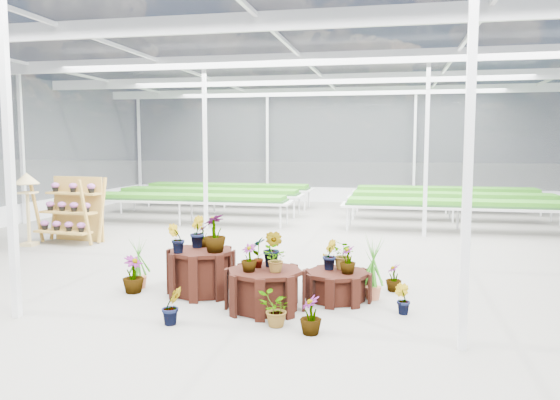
% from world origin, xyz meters
% --- Properties ---
extents(ground_plane, '(24.00, 24.00, 0.00)m').
position_xyz_m(ground_plane, '(0.00, 0.00, 0.00)').
color(ground_plane, gray).
rests_on(ground_plane, ground).
extents(greenhouse_shell, '(18.00, 24.00, 4.50)m').
position_xyz_m(greenhouse_shell, '(0.00, 0.00, 2.25)').
color(greenhouse_shell, white).
rests_on(greenhouse_shell, ground).
extents(steel_frame, '(18.00, 24.00, 4.50)m').
position_xyz_m(steel_frame, '(0.00, 0.00, 2.25)').
color(steel_frame, silver).
rests_on(steel_frame, ground).
extents(nursery_benches, '(16.00, 7.00, 0.84)m').
position_xyz_m(nursery_benches, '(0.00, 7.20, 0.42)').
color(nursery_benches, silver).
rests_on(nursery_benches, ground).
extents(plinth_tall, '(1.19, 1.19, 0.73)m').
position_xyz_m(plinth_tall, '(-0.85, -2.36, 0.36)').
color(plinth_tall, black).
rests_on(plinth_tall, ground).
extents(plinth_mid, '(1.27, 1.27, 0.60)m').
position_xyz_m(plinth_mid, '(0.35, -2.96, 0.30)').
color(plinth_mid, black).
rests_on(plinth_mid, ground).
extents(plinth_low, '(1.14, 1.14, 0.46)m').
position_xyz_m(plinth_low, '(1.35, -2.26, 0.23)').
color(plinth_low, black).
rests_on(plinth_low, ground).
extents(shelf_rack, '(1.62, 1.00, 1.61)m').
position_xyz_m(shelf_rack, '(-5.57, 1.33, 0.81)').
color(shelf_rack, '#B58C3B').
rests_on(shelf_rack, ground).
extents(bird_table, '(0.45, 0.45, 1.75)m').
position_xyz_m(bird_table, '(-6.31, 0.79, 0.88)').
color(bird_table, tan).
rests_on(bird_table, ground).
extents(nursery_plants, '(4.70, 2.96, 1.34)m').
position_xyz_m(nursery_plants, '(0.09, -2.38, 0.54)').
color(nursery_plants, '#2D7819').
rests_on(nursery_plants, ground).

